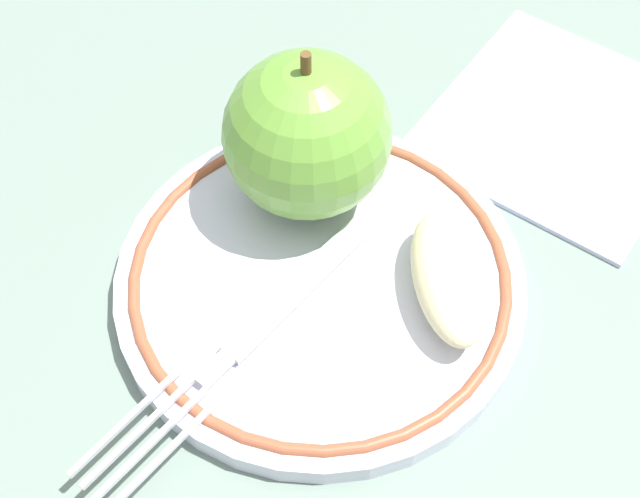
% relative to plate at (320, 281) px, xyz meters
% --- Properties ---
extents(ground_plane, '(2.00, 2.00, 0.00)m').
position_rel_plate_xyz_m(ground_plane, '(-0.02, 0.02, -0.01)').
color(ground_plane, slate).
extents(plate, '(0.20, 0.20, 0.02)m').
position_rel_plate_xyz_m(plate, '(0.00, 0.00, 0.00)').
color(plate, silver).
rests_on(plate, ground_plane).
extents(apple_red_whole, '(0.08, 0.08, 0.09)m').
position_rel_plate_xyz_m(apple_red_whole, '(-0.01, 0.05, 0.05)').
color(apple_red_whole, '#5E9433').
rests_on(apple_red_whole, plate).
extents(apple_slice_front, '(0.05, 0.08, 0.02)m').
position_rel_plate_xyz_m(apple_slice_front, '(0.06, 0.00, 0.02)').
color(apple_slice_front, beige).
rests_on(apple_slice_front, plate).
extents(fork, '(0.11, 0.17, 0.00)m').
position_rel_plate_xyz_m(fork, '(-0.03, -0.04, 0.01)').
color(fork, silver).
rests_on(fork, plate).
extents(napkin_folded, '(0.19, 0.19, 0.01)m').
position_rel_plate_xyz_m(napkin_folded, '(0.12, 0.13, -0.01)').
color(napkin_folded, '#B1B5DA').
rests_on(napkin_folded, ground_plane).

